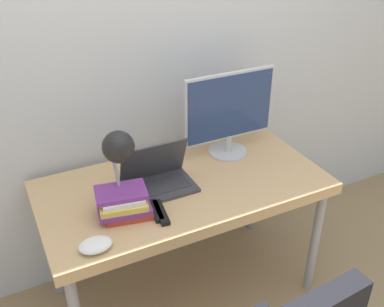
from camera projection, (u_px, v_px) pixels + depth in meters
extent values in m
cube|color=silver|center=(146.00, 53.00, 2.32)|extent=(8.00, 0.05, 2.60)
cube|color=tan|center=(183.00, 187.00, 2.28)|extent=(1.44, 0.73, 0.06)
cylinder|color=gray|center=(315.00, 242.00, 2.48)|extent=(0.05, 0.05, 0.69)
cylinder|color=gray|center=(51.00, 246.00, 2.45)|extent=(0.05, 0.05, 0.69)
cylinder|color=gray|center=(254.00, 186.00, 2.96)|extent=(0.05, 0.05, 0.69)
cube|color=#38383D|center=(160.00, 188.00, 2.21)|extent=(0.34, 0.22, 0.02)
cube|color=#2D2D33|center=(160.00, 186.00, 2.20)|extent=(0.29, 0.13, 0.00)
cube|color=#38383D|center=(153.00, 161.00, 2.21)|extent=(0.34, 0.08, 0.21)
cube|color=silver|center=(153.00, 161.00, 2.21)|extent=(0.31, 0.07, 0.19)
cylinder|color=#B7B7BC|center=(228.00, 152.00, 2.52)|extent=(0.22, 0.22, 0.01)
cylinder|color=#B7B7BC|center=(228.00, 143.00, 2.50)|extent=(0.04, 0.04, 0.10)
cube|color=#B7B7BC|center=(229.00, 106.00, 2.39)|extent=(0.53, 0.02, 0.38)
cube|color=navy|center=(231.00, 107.00, 2.38)|extent=(0.51, 0.00, 0.35)
cylinder|color=#4C4C51|center=(114.00, 194.00, 2.17)|extent=(0.14, 0.14, 0.02)
cylinder|color=#99999E|center=(116.00, 171.00, 2.02)|extent=(0.02, 0.17, 0.33)
sphere|color=black|center=(118.00, 147.00, 1.88)|extent=(0.14, 0.14, 0.14)
cube|color=#B2382D|center=(128.00, 211.00, 2.03)|extent=(0.24, 0.19, 0.03)
cube|color=#753384|center=(124.00, 208.00, 2.01)|extent=(0.26, 0.19, 0.02)
cube|color=gold|center=(123.00, 203.00, 2.00)|extent=(0.24, 0.19, 0.03)
cube|color=silver|center=(122.00, 196.00, 2.00)|extent=(0.21, 0.19, 0.02)
cube|color=#753384|center=(121.00, 192.00, 2.00)|extent=(0.25, 0.19, 0.02)
cube|color=black|center=(156.00, 211.00, 2.05)|extent=(0.06, 0.16, 0.02)
cube|color=black|center=(161.00, 212.00, 2.03)|extent=(0.06, 0.18, 0.02)
ellipsoid|color=white|center=(95.00, 245.00, 1.83)|extent=(0.14, 0.11, 0.04)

